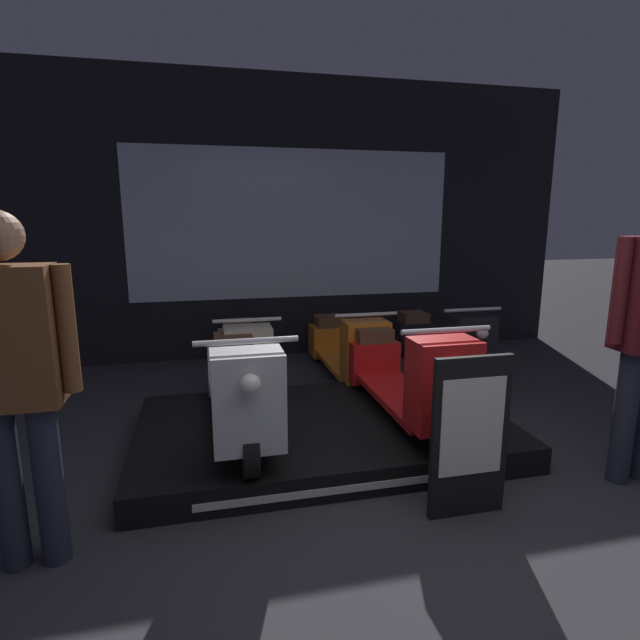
# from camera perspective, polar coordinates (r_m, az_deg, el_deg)

# --- Properties ---
(ground_plane) EXTENTS (30.00, 30.00, 0.00)m
(ground_plane) POSITION_cam_1_polar(r_m,az_deg,el_deg) (2.65, 15.00, -26.91)
(ground_plane) COLOR #2D2D33
(shop_wall_back) EXTENTS (6.80, 0.09, 3.20)m
(shop_wall_back) POSITION_cam_1_polar(r_m,az_deg,el_deg) (5.95, -3.08, 11.31)
(shop_wall_back) COLOR black
(shop_wall_back) RESTS_ON ground_plane
(display_platform) EXTENTS (2.64, 1.59, 0.18)m
(display_platform) POSITION_cam_1_polar(r_m,az_deg,el_deg) (3.76, 0.36, -12.59)
(display_platform) COLOR black
(display_platform) RESTS_ON ground_plane
(scooter_display_left) EXTENTS (0.57, 1.75, 0.81)m
(scooter_display_left) POSITION_cam_1_polar(r_m,az_deg,el_deg) (3.50, -9.10, -7.52)
(scooter_display_left) COLOR black
(scooter_display_left) RESTS_ON display_platform
(scooter_display_right) EXTENTS (0.57, 1.75, 0.81)m
(scooter_display_right) POSITION_cam_1_polar(r_m,az_deg,el_deg) (3.77, 9.37, -6.14)
(scooter_display_right) COLOR black
(scooter_display_right) RESTS_ON display_platform
(scooter_backrow_0) EXTENTS (0.57, 1.75, 0.81)m
(scooter_backrow_0) POSITION_cam_1_polar(r_m,az_deg,el_deg) (4.96, -8.80, -3.97)
(scooter_backrow_0) COLOR black
(scooter_backrow_0) RESTS_ON ground_plane
(scooter_backrow_1) EXTENTS (0.57, 1.75, 0.81)m
(scooter_backrow_1) POSITION_cam_1_polar(r_m,az_deg,el_deg) (5.13, 2.93, -3.28)
(scooter_backrow_1) COLOR black
(scooter_backrow_1) RESTS_ON ground_plane
(scooter_backrow_2) EXTENTS (0.57, 1.75, 0.81)m
(scooter_backrow_2) POSITION_cam_1_polar(r_m,az_deg,el_deg) (5.51, 13.45, -2.55)
(scooter_backrow_2) COLOR black
(scooter_backrow_2) RESTS_ON ground_plane
(person_left_browsing) EXTENTS (0.55, 0.22, 1.67)m
(person_left_browsing) POSITION_cam_1_polar(r_m,az_deg,el_deg) (2.62, -31.62, -4.87)
(person_left_browsing) COLOR #232838
(person_left_browsing) RESTS_ON ground_plane
(price_sign_board) EXTENTS (0.45, 0.04, 0.92)m
(price_sign_board) POSITION_cam_1_polar(r_m,az_deg,el_deg) (2.91, 16.75, -12.65)
(price_sign_board) COLOR black
(price_sign_board) RESTS_ON ground_plane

